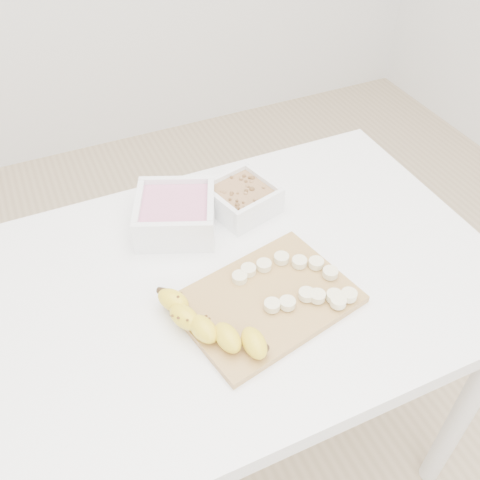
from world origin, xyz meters
name	(u,v)px	position (x,y,z in m)	size (l,w,h in m)	color
ground	(244,445)	(0.00, 0.00, 0.00)	(3.50, 3.50, 0.00)	#C6AD89
table	(246,303)	(0.00, 0.00, 0.65)	(1.00, 0.70, 0.75)	white
bowl_yogurt	(176,213)	(-0.08, 0.18, 0.79)	(0.21, 0.21, 0.08)	white
bowl_granola	(242,198)	(0.07, 0.18, 0.78)	(0.16, 0.16, 0.06)	white
cutting_board	(266,300)	(0.00, -0.09, 0.76)	(0.31, 0.22, 0.01)	#AB8A4C
banana	(212,325)	(-0.12, -0.12, 0.78)	(0.06, 0.22, 0.04)	yellow
banana_slices	(298,282)	(0.07, -0.09, 0.77)	(0.19, 0.17, 0.02)	beige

